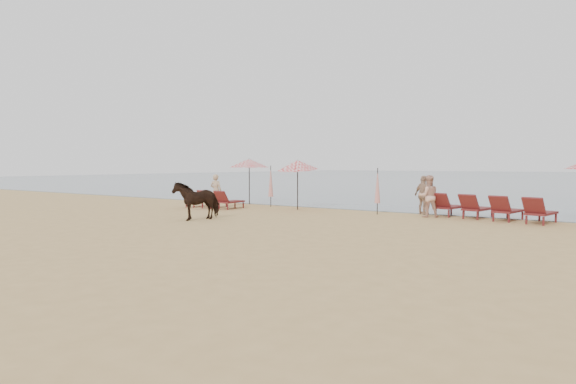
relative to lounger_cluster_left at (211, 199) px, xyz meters
The scene contains 12 objects.
ground 9.22m from the lounger_cluster_left, 49.22° to the right, with size 120.00×120.00×0.00m, color tan.
sea 73.27m from the lounger_cluster_left, 85.29° to the left, with size 160.00×140.00×0.06m, color #51606B.
lounger_cluster_left is the anchor object (origin of this frame).
lounger_cluster_right 13.02m from the lounger_cluster_left, 10.26° to the left, with size 4.64×2.70×0.69m.
umbrella_open_left_a 3.47m from the lounger_cluster_left, 88.09° to the left, with size 2.22×2.22×2.53m.
umbrella_open_left_b 4.77m from the lounger_cluster_left, 22.23° to the left, with size 1.98×2.01×2.52m.
umbrella_closed_left 3.20m from the lounger_cluster_left, 47.77° to the left, with size 0.26×0.26×2.15m.
umbrella_closed_right 8.47m from the lounger_cluster_left, 12.25° to the left, with size 0.25×0.25×2.06m.
cow 5.07m from the lounger_cluster_left, 53.46° to the right, with size 0.83×1.82×1.54m, color black.
beachgoer_left 0.57m from the lounger_cluster_left, 95.39° to the left, with size 0.62×0.41×1.71m, color tan.
beachgoer_right_a 10.64m from the lounger_cluster_left, 10.61° to the left, with size 0.85×0.66×1.75m, color tan.
beachgoer_right_b 10.35m from the lounger_cluster_left, 16.27° to the left, with size 1.01×0.42×1.72m, color tan.
Camera 1 is at (10.78, -10.97, 2.21)m, focal length 30.00 mm.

